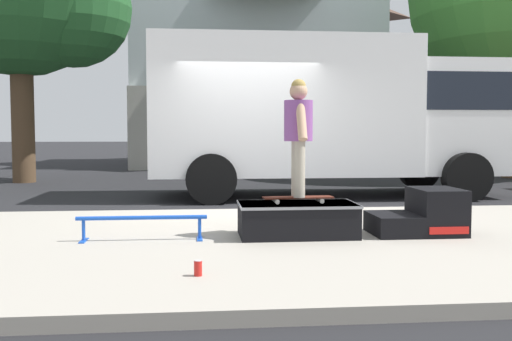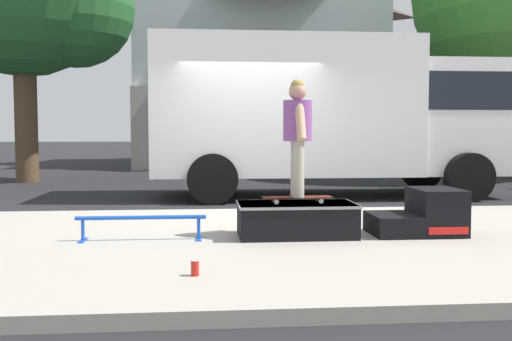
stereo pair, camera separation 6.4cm
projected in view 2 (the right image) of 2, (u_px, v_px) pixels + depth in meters
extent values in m
plane|color=black|center=(256.00, 212.00, 9.30)|extent=(140.00, 140.00, 0.00)
cube|color=#A8A093|center=(280.00, 244.00, 6.32)|extent=(50.00, 5.00, 0.12)
cube|color=black|center=(296.00, 220.00, 6.46)|extent=(1.28, 0.70, 0.37)
cube|color=gray|center=(296.00, 204.00, 6.45)|extent=(1.30, 0.72, 0.03)
cube|color=black|center=(393.00, 224.00, 6.56)|extent=(0.50, 0.69, 0.23)
cube|color=black|center=(436.00, 211.00, 6.60)|extent=(0.50, 0.69, 0.52)
cube|color=red|center=(449.00, 231.00, 6.26)|extent=(0.44, 0.01, 0.08)
cylinder|color=blue|center=(141.00, 218.00, 6.22)|extent=(1.38, 0.04, 0.04)
cylinder|color=blue|center=(83.00, 230.00, 6.17)|extent=(0.04, 0.04, 0.24)
cube|color=blue|center=(83.00, 240.00, 6.18)|extent=(0.06, 0.28, 0.01)
cylinder|color=blue|center=(199.00, 228.00, 6.28)|extent=(0.04, 0.04, 0.24)
cube|color=blue|center=(199.00, 238.00, 6.29)|extent=(0.06, 0.28, 0.01)
cube|color=#4C1E14|center=(297.00, 197.00, 6.46)|extent=(0.79, 0.23, 0.02)
cylinder|color=silver|center=(317.00, 199.00, 6.58)|extent=(0.05, 0.03, 0.05)
cylinder|color=silver|center=(321.00, 201.00, 6.41)|extent=(0.05, 0.03, 0.05)
cylinder|color=silver|center=(274.00, 200.00, 6.52)|extent=(0.05, 0.03, 0.05)
cylinder|color=silver|center=(276.00, 202.00, 6.34)|extent=(0.05, 0.03, 0.05)
cylinder|color=#B7AD99|center=(296.00, 169.00, 6.52)|extent=(0.13, 0.13, 0.62)
cylinder|color=#B7AD99|center=(298.00, 169.00, 6.36)|extent=(0.13, 0.13, 0.62)
cylinder|color=#8C4C99|center=(298.00, 121.00, 6.40)|extent=(0.32, 0.32, 0.45)
cylinder|color=tan|center=(295.00, 122.00, 6.60)|extent=(0.10, 0.27, 0.43)
cylinder|color=tan|center=(300.00, 122.00, 6.21)|extent=(0.10, 0.27, 0.43)
sphere|color=tan|center=(298.00, 91.00, 6.38)|extent=(0.20, 0.20, 0.20)
sphere|color=tan|center=(298.00, 86.00, 6.38)|extent=(0.16, 0.16, 0.16)
cylinder|color=red|center=(195.00, 268.00, 4.68)|extent=(0.07, 0.07, 0.12)
cylinder|color=silver|center=(195.00, 260.00, 4.68)|extent=(0.06, 0.06, 0.00)
cube|color=white|center=(282.00, 108.00, 11.44)|extent=(5.00, 2.35, 2.60)
cube|color=white|center=(451.00, 118.00, 11.76)|extent=(1.90, 2.16, 2.20)
cube|color=black|center=(452.00, 94.00, 11.73)|extent=(1.92, 2.19, 0.70)
cylinder|color=black|center=(421.00, 169.00, 12.99)|extent=(0.90, 0.28, 0.90)
cylinder|color=black|center=(469.00, 177.00, 10.65)|extent=(0.90, 0.28, 0.90)
cylinder|color=black|center=(211.00, 170.00, 12.57)|extent=(0.90, 0.28, 0.90)
cylinder|color=black|center=(213.00, 179.00, 10.23)|extent=(0.90, 0.28, 0.90)
cylinder|color=brown|center=(26.00, 114.00, 14.71)|extent=(0.56, 0.56, 3.47)
sphere|color=#235628|center=(75.00, 8.00, 14.65)|extent=(2.99, 2.99, 2.99)
cube|color=silver|center=(255.00, 90.00, 23.72)|extent=(9.00, 7.50, 6.00)
cube|color=#B2ADA3|center=(265.00, 128.00, 19.85)|extent=(9.00, 0.50, 2.80)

